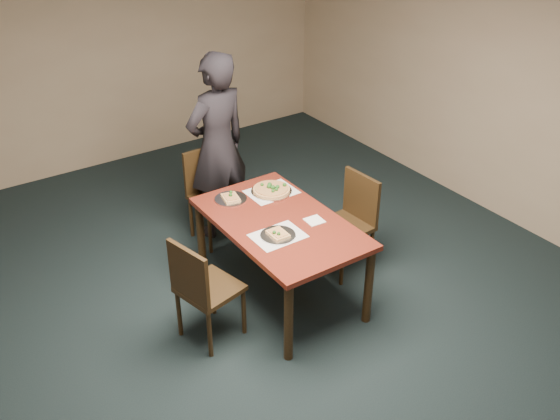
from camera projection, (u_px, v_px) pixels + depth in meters
ground at (292, 350)px, 4.85m from camera, size 8.00×8.00×0.00m
room_shell at (294, 147)px, 3.97m from camera, size 8.00×8.00×8.00m
dining_table at (280, 230)px, 5.13m from camera, size 0.90×1.50×0.75m
chair_far at (210, 190)px, 6.03m from camera, size 0.44×0.44×0.91m
chair_left at (202, 286)px, 4.71m from camera, size 0.51×0.51×0.91m
chair_right at (351, 217)px, 5.58m from camera, size 0.45×0.45×0.91m
diner at (217, 147)px, 5.91m from camera, size 0.73×0.54×1.84m
placemat_main at (271, 192)px, 5.50m from camera, size 0.42×0.32×0.00m
placemat_near at (278, 236)px, 4.89m from camera, size 0.40×0.30×0.00m
pizza_pan at (272, 190)px, 5.49m from camera, size 0.36×0.36×0.07m
slice_plate_near at (278, 234)px, 4.88m from camera, size 0.28×0.28×0.06m
slice_plate_far at (231, 198)px, 5.38m from camera, size 0.28×0.28×0.06m
napkin at (314, 221)px, 5.08m from camera, size 0.15×0.15×0.01m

